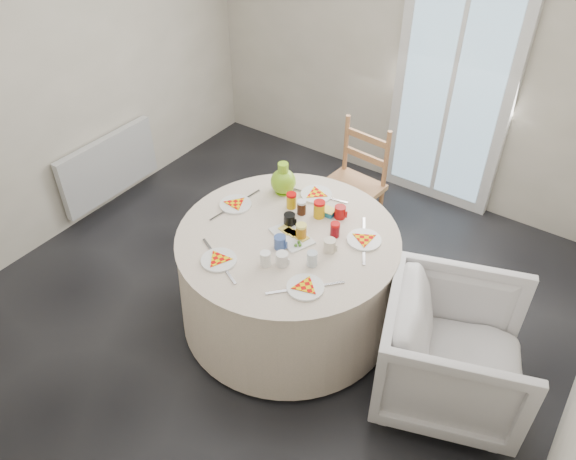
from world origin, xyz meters
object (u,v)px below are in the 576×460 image
Objects in this scene: radiator at (109,167)px; armchair at (454,352)px; table at (288,278)px; wooden_chair at (350,189)px; green_pitcher at (283,178)px.

radiator is 3.27m from armchair.
wooden_chair is at bearing 96.20° from table.
green_pitcher is (1.78, 0.13, 0.49)m from radiator.
green_pitcher reaches higher than radiator.
radiator is 1.00× the size of wooden_chair.
armchair is at bearing 1.49° from table.
wooden_chair reaches higher than table.
green_pitcher reaches higher than armchair.
table is at bearing -78.06° from wooden_chair.
green_pitcher is (-0.19, -0.66, 0.40)m from wooden_chair.
wooden_chair is (-0.11, 1.04, 0.09)m from table.
table is 1.18m from armchair.
green_pitcher is (-1.48, 0.35, 0.48)m from armchair.
armchair is (1.29, -1.01, -0.08)m from wooden_chair.
armchair is (3.27, -0.22, 0.01)m from radiator.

